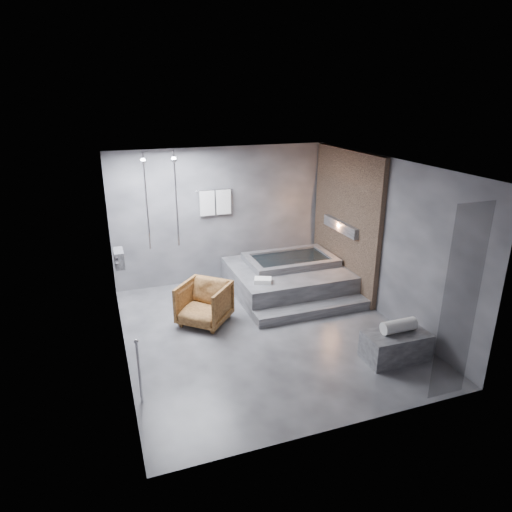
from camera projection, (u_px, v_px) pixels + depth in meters
name	position (u px, v px, depth m)	size (l,w,h in m)	color
room	(282.00, 227.00, 7.46)	(5.00, 5.04, 2.82)	#313134
tub_deck	(287.00, 278.00, 9.24)	(2.20, 2.00, 0.50)	#363639
tub_step	(313.00, 310.00, 8.25)	(2.20, 0.36, 0.18)	#363639
concrete_bench	(395.00, 346.00, 6.87)	(0.96, 0.53, 0.43)	#343436
driftwood_chair	(204.00, 303.00, 7.89)	(0.79, 0.81, 0.74)	#482A12
rolled_towel	(399.00, 326.00, 6.80)	(0.20, 0.20, 0.55)	silver
deck_towel	(263.00, 280.00, 8.40)	(0.31, 0.23, 0.08)	white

